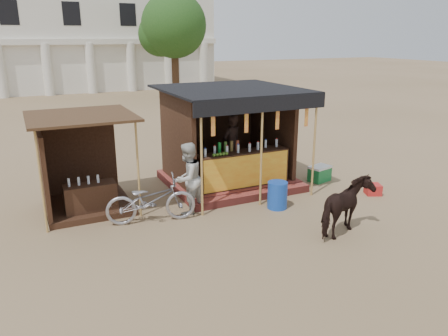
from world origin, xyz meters
name	(u,v)px	position (x,y,z in m)	size (l,w,h in m)	color
ground	(256,236)	(0.00, 0.00, 0.00)	(120.00, 120.00, 0.00)	#846B4C
main_stall	(229,150)	(1.01, 3.36, 1.03)	(3.60, 3.61, 2.78)	brown
secondary_stall	(78,176)	(-3.17, 3.24, 0.85)	(2.40, 2.40, 2.38)	#3C2315
cow	(347,208)	(1.79, -0.75, 0.62)	(0.67, 1.48, 1.25)	black
motorbike	(151,200)	(-1.81, 1.72, 0.54)	(0.71, 2.05, 1.08)	#9D9CA5
bystander	(188,178)	(-0.83, 1.88, 0.87)	(0.85, 0.66, 1.74)	#B8B8B2
blue_barrel	(277,195)	(1.27, 1.18, 0.34)	(0.49, 0.49, 0.68)	#1643A9
red_crate	(373,189)	(4.15, 0.89, 0.14)	(0.39, 0.38, 0.29)	#AE1F1D
cooler	(320,173)	(3.55, 2.44, 0.23)	(0.73, 0.59, 0.46)	#197135
background_building	(40,37)	(-2.00, 29.94, 3.98)	(26.00, 7.45, 8.18)	silver
tree	(171,28)	(5.81, 22.14, 4.63)	(4.50, 4.40, 7.00)	#382314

